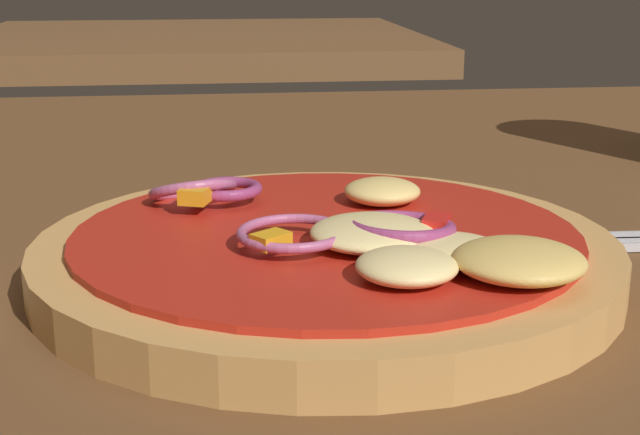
% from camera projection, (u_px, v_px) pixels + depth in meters
% --- Properties ---
extents(dining_table, '(1.21, 0.98, 0.04)m').
position_uv_depth(dining_table, '(264.00, 304.00, 0.40)').
color(dining_table, brown).
rests_on(dining_table, ground).
extents(pizza, '(0.23, 0.23, 0.03)m').
position_uv_depth(pizza, '(332.00, 253.00, 0.37)').
color(pizza, tan).
rests_on(pizza, dining_table).
extents(background_table, '(0.72, 0.64, 0.04)m').
position_uv_depth(background_table, '(196.00, 45.00, 1.52)').
color(background_table, brown).
rests_on(background_table, ground).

